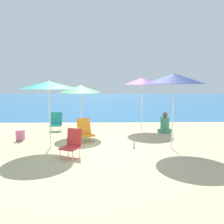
# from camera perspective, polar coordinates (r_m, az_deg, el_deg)

# --- Properties ---
(ground_plane) EXTENTS (60.00, 60.00, 0.00)m
(ground_plane) POSITION_cam_1_polar(r_m,az_deg,el_deg) (7.11, -5.31, -9.25)
(ground_plane) COLOR #C6B284
(sea_water) EXTENTS (60.00, 40.00, 0.01)m
(sea_water) POSITION_cam_1_polar(r_m,az_deg,el_deg) (31.65, -2.08, 3.41)
(sea_water) COLOR #23669E
(sea_water) RESTS_ON ground
(beach_umbrella_green) EXTENTS (1.64, 1.64, 2.03)m
(beach_umbrella_green) POSITION_cam_1_polar(r_m,az_deg,el_deg) (8.91, -8.27, 5.98)
(beach_umbrella_green) COLOR white
(beach_umbrella_green) RESTS_ON ground
(beach_umbrella_teal) EXTENTS (1.77, 1.77, 2.15)m
(beach_umbrella_teal) POSITION_cam_1_polar(r_m,az_deg,el_deg) (7.08, -16.21, 6.76)
(beach_umbrella_teal) COLOR white
(beach_umbrella_teal) RESTS_ON ground
(beach_umbrella_purple) EXTENTS (1.74, 1.74, 2.37)m
(beach_umbrella_purple) POSITION_cam_1_polar(r_m,az_deg,el_deg) (9.90, 7.93, 7.97)
(beach_umbrella_purple) COLOR white
(beach_umbrella_purple) RESTS_ON ground
(beach_umbrella_navy) EXTENTS (1.86, 1.86, 2.39)m
(beach_umbrella_navy) POSITION_cam_1_polar(r_m,az_deg,el_deg) (6.97, 15.86, 8.36)
(beach_umbrella_navy) COLOR white
(beach_umbrella_navy) RESTS_ON ground
(beach_chair_red) EXTENTS (0.61, 0.66, 0.77)m
(beach_chair_red) POSITION_cam_1_polar(r_m,az_deg,el_deg) (6.25, -10.36, -7.87)
(beach_chair_red) COLOR silver
(beach_chair_red) RESTS_ON ground
(beach_chair_teal) EXTENTS (0.50, 0.53, 0.80)m
(beach_chair_teal) POSITION_cam_1_polar(r_m,az_deg,el_deg) (9.89, -14.41, -2.43)
(beach_chair_teal) COLOR silver
(beach_chair_teal) RESTS_ON ground
(beach_chair_orange) EXTENTS (0.70, 0.72, 0.81)m
(beach_chair_orange) POSITION_cam_1_polar(r_m,az_deg,el_deg) (7.88, -7.06, -4.76)
(beach_chair_orange) COLOR silver
(beach_chair_orange) RESTS_ON ground
(person_seated_near) EXTENTS (0.63, 0.64, 0.86)m
(person_seated_near) POSITION_cam_1_polar(r_m,az_deg,el_deg) (9.49, 13.64, -3.18)
(person_seated_near) COLOR #3F8C66
(person_seated_near) RESTS_ON ground
(backpack_pink) EXTENTS (0.24, 0.27, 0.38)m
(backpack_pink) POSITION_cam_1_polar(r_m,az_deg,el_deg) (8.60, -22.83, -5.65)
(backpack_pink) COLOR pink
(backpack_pink) RESTS_ON ground
(water_bottle) EXTENTS (0.06, 0.06, 0.25)m
(water_bottle) POSITION_cam_1_polar(r_m,az_deg,el_deg) (7.09, 5.72, -8.46)
(water_bottle) COLOR #8CCCEA
(water_bottle) RESTS_ON ground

